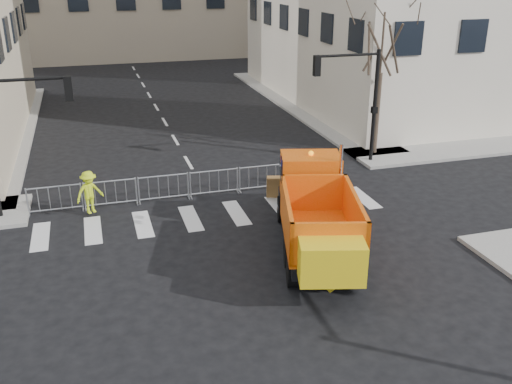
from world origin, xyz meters
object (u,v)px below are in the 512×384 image
object	(u,v)px
plow_truck	(316,211)
worker	(89,192)
cop_c	(328,185)
newspaper_box	(329,172)
cop_b	(323,170)
cop_a	(325,168)

from	to	relation	value
plow_truck	worker	size ratio (longest dim) A/B	5.40
plow_truck	cop_c	bearing A→B (deg)	-13.99
plow_truck	newspaper_box	size ratio (longest dim) A/B	8.19
cop_b	cop_c	world-z (taller)	cop_c
cop_a	cop_b	size ratio (longest dim) A/B	1.09
worker	newspaper_box	bearing A→B (deg)	-24.24
cop_a	worker	world-z (taller)	worker
worker	cop_b	bearing A→B (deg)	-24.27
cop_a	cop_c	xyz separation A→B (m)	(-0.67, -1.85, -0.01)
cop_a	cop_b	world-z (taller)	cop_a
plow_truck	cop_b	xyz separation A→B (m)	(2.55, 5.37, -0.69)
plow_truck	worker	bearing A→B (deg)	69.09
cop_b	cop_c	bearing A→B (deg)	87.03
cop_c	worker	bearing A→B (deg)	-45.41
cop_c	newspaper_box	xyz separation A→B (m)	(0.87, 1.86, -0.18)
newspaper_box	cop_b	bearing A→B (deg)	-154.96
cop_a	newspaper_box	world-z (taller)	cop_a
plow_truck	cop_a	distance (m)	6.02
cop_b	cop_c	xyz separation A→B (m)	(-0.58, -1.85, 0.07)
cop_c	worker	xyz separation A→B (m)	(-9.04, 1.65, 0.10)
cop_b	newspaper_box	size ratio (longest dim) A/B	1.48
cop_c	worker	size ratio (longest dim) A/B	1.06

